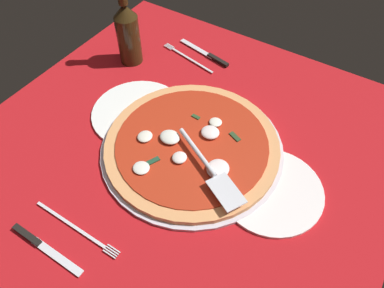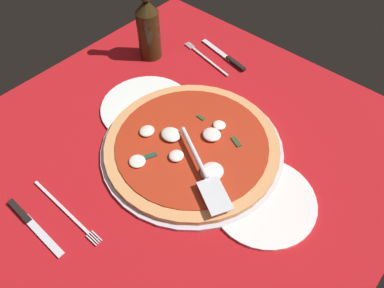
# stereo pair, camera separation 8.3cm
# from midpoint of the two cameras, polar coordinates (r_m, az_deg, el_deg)

# --- Properties ---
(ground_plane) EXTENTS (0.94, 0.94, 0.01)m
(ground_plane) POSITION_cam_midpoint_polar(r_m,az_deg,el_deg) (0.85, -4.23, -0.98)
(ground_plane) COLOR #AF1419
(checker_pattern) EXTENTS (0.94, 0.94, 0.00)m
(checker_pattern) POSITION_cam_midpoint_polar(r_m,az_deg,el_deg) (0.85, -4.24, -0.79)
(checker_pattern) COLOR white
(checker_pattern) RESTS_ON ground_plane
(pizza_pan) EXTENTS (0.41, 0.41, 0.01)m
(pizza_pan) POSITION_cam_midpoint_polar(r_m,az_deg,el_deg) (0.84, -2.82, -0.84)
(pizza_pan) COLOR silver
(pizza_pan) RESTS_ON ground_plane
(dinner_plate_left) EXTENTS (0.23, 0.23, 0.01)m
(dinner_plate_left) POSITION_cam_midpoint_polar(r_m,az_deg,el_deg) (0.93, -10.82, 4.60)
(dinner_plate_left) COLOR white
(dinner_plate_left) RESTS_ON ground_plane
(dinner_plate_right) EXTENTS (0.22, 0.22, 0.01)m
(dinner_plate_right) POSITION_cam_midpoint_polar(r_m,az_deg,el_deg) (0.78, 9.33, -7.16)
(dinner_plate_right) COLOR white
(dinner_plate_right) RESTS_ON ground_plane
(pizza) EXTENTS (0.39, 0.39, 0.03)m
(pizza) POSITION_cam_midpoint_polar(r_m,az_deg,el_deg) (0.83, -2.88, -0.30)
(pizza) COLOR #E0965B
(pizza) RESTS_ON pizza_pan
(pizza_server) EXTENTS (0.21, 0.13, 0.01)m
(pizza_server) POSITION_cam_midpoint_polar(r_m,az_deg,el_deg) (0.76, -0.39, -4.02)
(pizza_server) COLOR silver
(pizza_server) RESTS_ON pizza
(place_setting_near) EXTENTS (0.21, 0.14, 0.01)m
(place_setting_near) POSITION_cam_midpoint_polar(r_m,az_deg,el_deg) (0.78, -22.94, -13.42)
(place_setting_near) COLOR white
(place_setting_near) RESTS_ON ground_plane
(place_setting_far) EXTENTS (0.21, 0.14, 0.01)m
(place_setting_far) POSITION_cam_midpoint_polar(r_m,az_deg,el_deg) (1.08, -1.19, 13.15)
(place_setting_far) COLOR white
(place_setting_far) RESTS_ON ground_plane
(beer_bottle) EXTENTS (0.06, 0.06, 0.25)m
(beer_bottle) POSITION_cam_midpoint_polar(r_m,az_deg,el_deg) (1.04, -12.27, 16.50)
(beer_bottle) COLOR #31220E
(beer_bottle) RESTS_ON ground_plane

